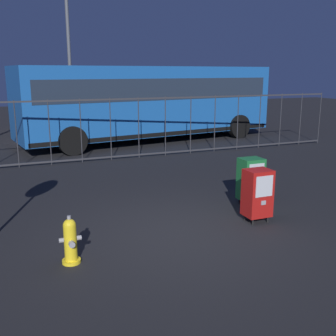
# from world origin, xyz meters

# --- Properties ---
(ground_plane) EXTENTS (60.00, 60.00, 0.00)m
(ground_plane) POSITION_xyz_m (0.00, 0.00, 0.00)
(ground_plane) COLOR black
(fire_hydrant) EXTENTS (0.33, 0.32, 0.75)m
(fire_hydrant) POSITION_xyz_m (-1.95, -0.46, 0.35)
(fire_hydrant) COLOR yellow
(fire_hydrant) RESTS_ON ground_plane
(newspaper_box_primary) EXTENTS (0.48, 0.42, 1.02)m
(newspaper_box_primary) POSITION_xyz_m (2.08, 0.87, 0.57)
(newspaper_box_primary) COLOR black
(newspaper_box_primary) RESTS_ON ground_plane
(newspaper_box_secondary) EXTENTS (0.48, 0.42, 1.02)m
(newspaper_box_secondary) POSITION_xyz_m (1.62, -0.04, 0.57)
(newspaper_box_secondary) COLOR black
(newspaper_box_secondary) RESTS_ON ground_plane
(fence_barrier) EXTENTS (18.03, 0.04, 2.00)m
(fence_barrier) POSITION_xyz_m (0.00, 6.48, 1.02)
(fence_barrier) COLOR #2D2D33
(fence_barrier) RESTS_ON ground_plane
(bus_near) EXTENTS (10.75, 3.98, 3.00)m
(bus_near) POSITION_xyz_m (2.90, 9.48, 1.71)
(bus_near) COLOR #19519E
(bus_near) RESTS_ON ground_plane
(bus_far) EXTENTS (10.73, 3.81, 3.00)m
(bus_far) POSITION_xyz_m (3.16, 13.38, 1.71)
(bus_far) COLOR beige
(bus_far) RESTS_ON ground_plane
(street_light_near_right) EXTENTS (0.32, 0.32, 6.60)m
(street_light_near_right) POSITION_xyz_m (0.04, 11.14, 3.85)
(street_light_near_right) COLOR #4C4F54
(street_light_near_right) RESTS_ON ground_plane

